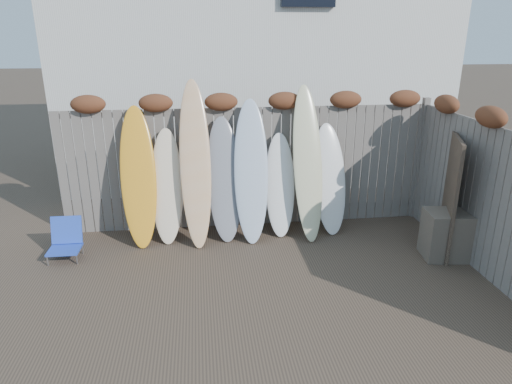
{
  "coord_description": "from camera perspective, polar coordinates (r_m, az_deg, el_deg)",
  "views": [
    {
      "loc": [
        -0.76,
        -4.8,
        3.13
      ],
      "look_at": [
        0.0,
        1.2,
        1.0
      ],
      "focal_mm": 32.0,
      "sensor_mm": 36.0,
      "label": 1
    }
  ],
  "objects": [
    {
      "name": "ground",
      "position": [
        5.78,
        1.53,
        -13.4
      ],
      "size": [
        80.0,
        80.0,
        0.0
      ],
      "primitive_type": "plane",
      "color": "#493A2D"
    },
    {
      "name": "back_fence",
      "position": [
        7.49,
        -0.69,
        4.36
      ],
      "size": [
        6.05,
        0.28,
        2.24
      ],
      "color": "slate",
      "rests_on": "ground"
    },
    {
      "name": "right_fence",
      "position": [
        6.6,
        27.93,
        -0.46
      ],
      "size": [
        0.28,
        4.4,
        2.24
      ],
      "color": "slate",
      "rests_on": "ground"
    },
    {
      "name": "house",
      "position": [
        11.37,
        -0.9,
        19.77
      ],
      "size": [
        8.5,
        5.5,
        6.33
      ],
      "color": "silver",
      "rests_on": "ground"
    },
    {
      "name": "beach_chair",
      "position": [
        7.22,
        -22.7,
        -5.53
      ],
      "size": [
        0.44,
        0.47,
        0.58
      ],
      "color": "blue",
      "rests_on": "ground"
    },
    {
      "name": "wooden_crate",
      "position": [
        7.18,
        22.63,
        -4.95
      ],
      "size": [
        0.66,
        0.57,
        0.7
      ],
      "primitive_type": "cube",
      "rotation": [
        0.0,
        0.0,
        -0.13
      ],
      "color": "brown",
      "rests_on": "ground"
    },
    {
      "name": "lattice_panel",
      "position": [
        7.27,
        23.03,
        -0.31
      ],
      "size": [
        0.48,
        1.09,
        1.74
      ],
      "primitive_type": "cube",
      "rotation": [
        0.0,
        0.0,
        -0.39
      ],
      "color": "#412F27",
      "rests_on": "ground"
    },
    {
      "name": "surfboard_0",
      "position": [
        7.14,
        -14.49,
        1.8
      ],
      "size": [
        0.58,
        0.77,
        2.09
      ],
      "primitive_type": "ellipsoid",
      "rotation": [
        -0.31,
        0.0,
        0.07
      ],
      "color": "orange",
      "rests_on": "ground"
    },
    {
      "name": "surfboard_1",
      "position": [
        7.18,
        -11.09,
        0.69
      ],
      "size": [
        0.52,
        0.65,
        1.74
      ],
      "primitive_type": "ellipsoid",
      "rotation": [
        -0.31,
        0.0,
        -0.06
      ],
      "color": "#FFE6C3",
      "rests_on": "ground"
    },
    {
      "name": "surfboard_2",
      "position": [
        6.98,
        -7.59,
        3.5
      ],
      "size": [
        0.48,
        0.87,
        2.47
      ],
      "primitive_type": "ellipsoid",
      "rotation": [
        -0.31,
        0.0,
        0.02
      ],
      "color": "#F2C384",
      "rests_on": "ground"
    },
    {
      "name": "surfboard_3",
      "position": [
        7.14,
        -3.97,
        1.57
      ],
      "size": [
        0.57,
        0.7,
        1.9
      ],
      "primitive_type": "ellipsoid",
      "rotation": [
        -0.31,
        0.0,
        0.05
      ],
      "color": "gray",
      "rests_on": "ground"
    },
    {
      "name": "surfboard_4",
      "position": [
        7.07,
        -0.62,
        2.58
      ],
      "size": [
        0.58,
        0.8,
        2.17
      ],
      "primitive_type": "ellipsoid",
      "rotation": [
        -0.31,
        0.0,
        -0.06
      ],
      "color": "silver",
      "rests_on": "ground"
    },
    {
      "name": "surfboard_5",
      "position": [
        7.32,
        3.02,
        0.87
      ],
      "size": [
        0.5,
        0.61,
        1.62
      ],
      "primitive_type": "ellipsoid",
      "rotation": [
        -0.31,
        0.0,
        -0.06
      ],
      "color": "white",
      "rests_on": "ground"
    },
    {
      "name": "surfboard_6",
      "position": [
        7.17,
        6.49,
        3.55
      ],
      "size": [
        0.5,
        0.85,
        2.37
      ],
      "primitive_type": "ellipsoid",
      "rotation": [
        -0.31,
        0.0,
        0.05
      ],
      "color": "beige",
      "rests_on": "ground"
    },
    {
      "name": "surfboard_7",
      "position": [
        7.48,
        9.2,
        1.6
      ],
      "size": [
        0.59,
        0.68,
        1.75
      ],
      "primitive_type": "ellipsoid",
      "rotation": [
        -0.31,
        0.0,
        0.1
      ],
      "color": "white",
      "rests_on": "ground"
    }
  ]
}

